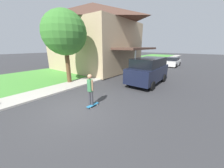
% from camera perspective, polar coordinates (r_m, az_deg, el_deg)
% --- Properties ---
extents(ground_plane, '(120.00, 120.00, 0.00)m').
position_cam_1_polar(ground_plane, '(6.97, -16.08, -10.45)').
color(ground_plane, '#333335').
extents(lawn, '(10.00, 80.00, 0.08)m').
position_cam_1_polar(lawn, '(16.52, -16.21, 5.51)').
color(lawn, '#478E38').
rests_on(lawn, ground_plane).
extents(sidewalk, '(1.80, 80.00, 0.10)m').
position_cam_1_polar(sidewalk, '(13.29, -4.76, 3.51)').
color(sidewalk, '#ADA89E').
rests_on(sidewalk, ground_plane).
extents(house, '(12.93, 8.83, 8.20)m').
position_cam_1_polar(house, '(17.81, -8.28, 20.64)').
color(house, tan).
rests_on(house, lawn).
extents(lawn_tree_near, '(3.47, 3.47, 5.77)m').
position_cam_1_polar(lawn_tree_near, '(11.26, -20.84, 20.82)').
color(lawn_tree_near, brown).
rests_on(lawn_tree_near, lawn).
extents(suv_parked, '(2.16, 4.68, 2.19)m').
position_cam_1_polar(suv_parked, '(11.05, 16.22, 6.09)').
color(suv_parked, black).
rests_on(suv_parked, ground_plane).
extents(car_down_street, '(1.94, 4.27, 1.42)m').
position_cam_1_polar(car_down_street, '(22.65, 25.87, 9.08)').
color(car_down_street, silver).
rests_on(car_down_street, ground_plane).
extents(skateboarder, '(0.41, 0.23, 1.77)m').
position_cam_1_polar(skateboarder, '(6.63, -9.86, -2.14)').
color(skateboarder, '#38383D').
rests_on(skateboarder, ground_plane).
extents(skateboard, '(0.21, 0.77, 0.10)m').
position_cam_1_polar(skateboard, '(6.90, -8.81, -9.49)').
color(skateboard, '#236B99').
rests_on(skateboard, ground_plane).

